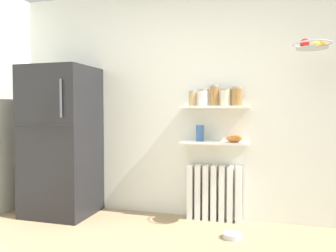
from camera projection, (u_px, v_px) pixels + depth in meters
back_wall at (197, 103)px, 3.81m from camera, size 7.04×0.10×2.60m
refrigerator at (61, 141)px, 3.89m from camera, size 0.75×0.71×1.71m
radiator at (214, 193)px, 3.68m from camera, size 0.59×0.12×0.61m
wall_shelf_lower at (214, 143)px, 3.62m from camera, size 0.73×0.22×0.02m
wall_shelf_upper at (214, 107)px, 3.60m from camera, size 0.73×0.22×0.02m
storage_jar_0 at (193, 98)px, 3.66m from camera, size 0.08×0.08×0.17m
storage_jar_1 at (203, 98)px, 3.63m from camera, size 0.12×0.12×0.18m
storage_jar_2 at (214, 96)px, 3.60m from camera, size 0.10×0.10×0.22m
storage_jar_3 at (225, 97)px, 3.57m from camera, size 0.12×0.12×0.18m
storage_jar_4 at (237, 96)px, 3.53m from camera, size 0.12×0.12×0.20m
vase at (200, 133)px, 3.66m from camera, size 0.09×0.09×0.18m
shelf_bowl at (234, 138)px, 3.56m from camera, size 0.17×0.17×0.08m
pet_food_bowl at (232, 236)px, 3.16m from camera, size 0.18×0.18×0.05m
hanging_fruit_basket at (312, 45)px, 3.07m from camera, size 0.34×0.34×0.10m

